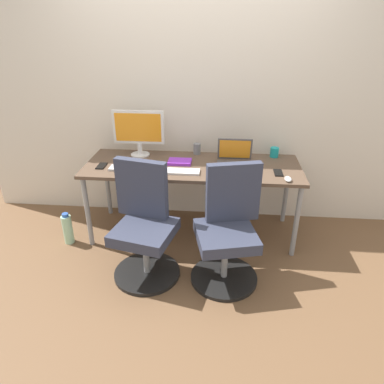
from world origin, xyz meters
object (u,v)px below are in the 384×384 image
(coffee_mug, at_px, (274,152))
(office_chair_left, at_px, (144,227))
(water_bottle_on_floor, at_px, (68,229))
(office_chair_right, at_px, (228,231))
(open_laptop, at_px, (235,159))
(desktop_monitor, at_px, (139,130))

(coffee_mug, bearing_deg, office_chair_left, -140.82)
(office_chair_left, relative_size, water_bottle_on_floor, 3.03)
(office_chair_left, height_order, water_bottle_on_floor, office_chair_left)
(office_chair_right, relative_size, open_laptop, 3.03)
(water_bottle_on_floor, xyz_separation_m, desktop_monitor, (0.61, 0.49, 0.82))
(water_bottle_on_floor, height_order, open_laptop, open_laptop)
(water_bottle_on_floor, height_order, desktop_monitor, desktop_monitor)
(office_chair_left, distance_m, open_laptop, 1.02)
(desktop_monitor, distance_m, open_laptop, 0.94)
(office_chair_right, distance_m, water_bottle_on_floor, 1.53)
(office_chair_left, height_order, open_laptop, office_chair_left)
(open_laptop, bearing_deg, water_bottle_on_floor, -167.94)
(office_chair_left, xyz_separation_m, open_laptop, (0.71, 0.65, 0.35))
(office_chair_right, xyz_separation_m, open_laptop, (0.05, 0.65, 0.35))
(office_chair_right, relative_size, water_bottle_on_floor, 3.03)
(office_chair_left, relative_size, open_laptop, 3.03)
(office_chair_right, distance_m, coffee_mug, 1.04)
(desktop_monitor, bearing_deg, office_chair_right, -43.71)
(office_chair_right, xyz_separation_m, desktop_monitor, (-0.86, 0.82, 0.54))
(office_chair_right, bearing_deg, coffee_mug, 64.34)
(water_bottle_on_floor, height_order, coffee_mug, coffee_mug)
(office_chair_right, distance_m, open_laptop, 0.74)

